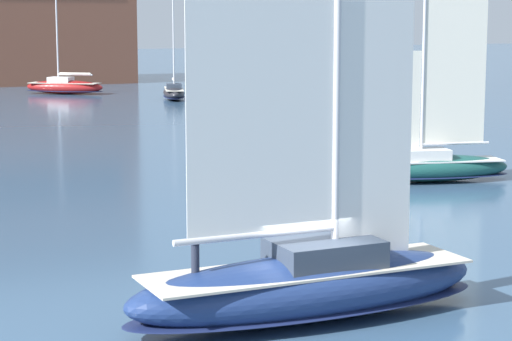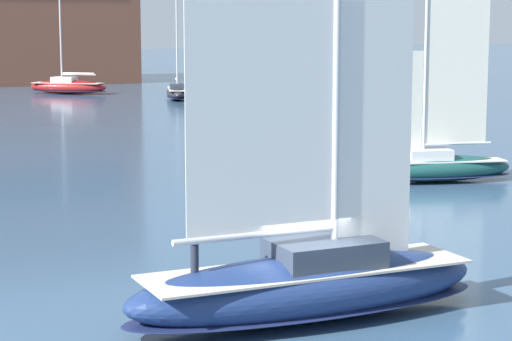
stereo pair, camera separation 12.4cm
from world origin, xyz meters
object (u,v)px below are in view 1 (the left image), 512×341
sailboat_moored_mid_channel (64,86)px  sailboat_main (308,278)px  sailboat_moored_far_slip (433,163)px  sailboat_moored_near_marina (174,92)px

sailboat_moored_mid_channel → sailboat_main: bearing=-100.1°
sailboat_main → sailboat_moored_far_slip: 22.15m
sailboat_moored_near_marina → sailboat_moored_mid_channel: (-7.51, 10.29, 0.10)m
sailboat_main → sailboat_moored_mid_channel: bearing=79.9°
sailboat_main → sailboat_moored_mid_channel: (13.32, 74.63, -0.31)m
sailboat_moored_near_marina → sailboat_moored_mid_channel: bearing=126.1°
sailboat_main → sailboat_moored_near_marina: 67.64m
sailboat_moored_mid_channel → sailboat_moored_far_slip: sailboat_moored_mid_channel is taller
sailboat_main → sailboat_moored_mid_channel: 75.82m
sailboat_moored_mid_channel → sailboat_moored_far_slip: 58.58m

